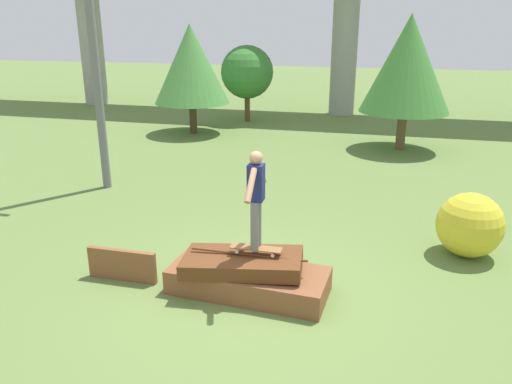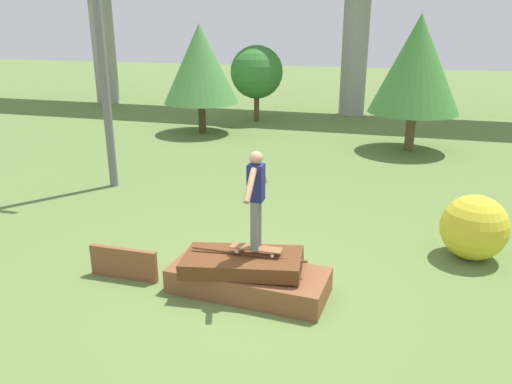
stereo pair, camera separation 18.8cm
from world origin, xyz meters
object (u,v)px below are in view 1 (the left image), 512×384
at_px(skater, 256,194).
at_px(utility_pole, 91,18).
at_px(tree_behind_right, 408,64).
at_px(tree_mid_back, 247,72).
at_px(bush_yellow_flowering, 470,225).
at_px(skateboard, 256,248).
at_px(tree_behind_left, 191,64).

bearing_deg(skater, utility_pole, 140.31).
bearing_deg(tree_behind_right, tree_mid_back, 150.24).
xyz_separation_m(skater, tree_mid_back, (-3.71, 13.22, 0.41)).
bearing_deg(skater, tree_behind_right, 76.77).
height_order(tree_mid_back, bush_yellow_flowering, tree_mid_back).
bearing_deg(skateboard, bush_yellow_flowering, 32.87).
distance_m(skater, tree_behind_left, 11.67).
relative_size(utility_pole, bush_yellow_flowering, 6.80).
distance_m(skater, tree_mid_back, 13.73).
relative_size(utility_pole, tree_behind_right, 1.85).
bearing_deg(skater, tree_mid_back, 105.67).
height_order(utility_pole, tree_behind_right, utility_pole).
height_order(skateboard, tree_mid_back, tree_mid_back).
bearing_deg(tree_mid_back, skater, -74.33).
bearing_deg(utility_pole, tree_behind_left, 91.72).
relative_size(skateboard, tree_behind_right, 0.19).
bearing_deg(tree_behind_left, bush_yellow_flowering, -45.21).
relative_size(skateboard, tree_mid_back, 0.26).
xyz_separation_m(utility_pole, tree_mid_back, (1.12, 9.21, -2.00)).
height_order(tree_behind_left, tree_behind_right, tree_behind_right).
relative_size(skateboard, tree_behind_left, 0.20).
bearing_deg(utility_pole, skater, -39.69).
height_order(utility_pole, tree_mid_back, utility_pole).
distance_m(tree_mid_back, bush_yellow_flowering, 13.19).
distance_m(skateboard, tree_mid_back, 13.78).
height_order(skateboard, tree_behind_right, tree_behind_right).
xyz_separation_m(tree_mid_back, bush_yellow_flowering, (6.99, -11.09, -1.41)).
relative_size(skater, bush_yellow_flowering, 1.30).
bearing_deg(tree_mid_back, bush_yellow_flowering, -57.78).
height_order(skater, utility_pole, utility_pole).
relative_size(tree_behind_right, bush_yellow_flowering, 3.67).
distance_m(tree_behind_right, tree_mid_back, 6.96).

